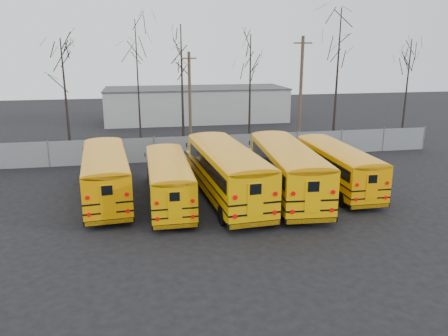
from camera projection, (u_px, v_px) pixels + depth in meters
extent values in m
plane|color=black|center=(236.00, 211.00, 24.46)|extent=(120.00, 120.00, 0.00)
cube|color=gray|center=(204.00, 148.00, 35.55)|extent=(40.00, 0.04, 2.00)
cube|color=#ACADA8|center=(196.00, 105.00, 54.58)|extent=(22.00, 8.00, 4.00)
cylinder|color=black|center=(87.00, 214.00, 22.77)|extent=(0.36, 1.00, 0.98)
cylinder|color=black|center=(130.00, 209.00, 23.35)|extent=(0.36, 1.00, 0.98)
cylinder|color=black|center=(89.00, 172.00, 30.42)|extent=(0.36, 1.00, 0.98)
cylinder|color=black|center=(122.00, 170.00, 31.00)|extent=(0.36, 1.00, 0.98)
cube|color=orange|center=(106.00, 174.00, 25.71)|extent=(3.21, 9.30, 2.31)
cube|color=orange|center=(105.00, 163.00, 30.90)|extent=(2.34, 1.85, 0.98)
cube|color=black|center=(105.00, 167.00, 25.40)|extent=(3.17, 8.33, 0.69)
cube|color=black|center=(106.00, 182.00, 26.68)|extent=(3.38, 10.99, 0.09)
cube|color=black|center=(106.00, 174.00, 26.55)|extent=(3.38, 10.99, 0.09)
cube|color=black|center=(109.00, 221.00, 21.89)|extent=(2.52, 0.43, 0.27)
cube|color=black|center=(105.00, 167.00, 31.77)|extent=(2.36, 0.39, 0.26)
cube|color=orange|center=(108.00, 200.00, 21.48)|extent=(0.74, 0.10, 1.52)
cylinder|color=#B20505|center=(89.00, 215.00, 21.41)|extent=(0.22, 0.06, 0.22)
cylinder|color=#B20505|center=(128.00, 211.00, 21.90)|extent=(0.22, 0.06, 0.22)
cylinder|color=#B20505|center=(88.00, 198.00, 21.17)|extent=(0.22, 0.06, 0.22)
cylinder|color=#B20505|center=(127.00, 194.00, 21.66)|extent=(0.22, 0.06, 0.22)
cylinder|color=black|center=(153.00, 218.00, 22.35)|extent=(0.25, 0.91, 0.91)
cylinder|color=black|center=(193.00, 215.00, 22.72)|extent=(0.25, 0.91, 0.91)
cylinder|color=black|center=(149.00, 176.00, 29.55)|extent=(0.25, 0.91, 0.91)
cylinder|color=black|center=(179.00, 175.00, 29.93)|extent=(0.25, 0.91, 0.91)
cube|color=#EBA101|center=(169.00, 180.00, 25.04)|extent=(2.27, 8.43, 2.13)
cube|color=#EBA101|center=(164.00, 168.00, 29.92)|extent=(2.04, 1.54, 0.91)
cube|color=black|center=(169.00, 173.00, 24.74)|extent=(2.31, 7.52, 0.63)
cube|color=black|center=(168.00, 187.00, 25.94)|extent=(2.30, 9.99, 0.08)
cube|color=black|center=(168.00, 180.00, 25.82)|extent=(2.30, 9.99, 0.08)
cube|color=black|center=(175.00, 226.00, 21.43)|extent=(2.32, 0.20, 0.25)
cube|color=black|center=(164.00, 172.00, 30.74)|extent=(2.17, 0.18, 0.24)
cube|color=#EBA101|center=(175.00, 206.00, 21.05)|extent=(0.68, 0.04, 1.40)
cylinder|color=#B20505|center=(157.00, 219.00, 21.05)|extent=(0.20, 0.04, 0.20)
cylinder|color=#B20505|center=(193.00, 217.00, 21.37)|extent=(0.20, 0.04, 0.20)
cylinder|color=#B20505|center=(157.00, 203.00, 20.83)|extent=(0.20, 0.04, 0.20)
cylinder|color=#B20505|center=(193.00, 201.00, 21.15)|extent=(0.20, 0.04, 0.20)
cylinder|color=black|center=(223.00, 215.00, 22.45)|extent=(0.38, 1.10, 1.08)
cylinder|color=black|center=(267.00, 211.00, 23.06)|extent=(0.38, 1.10, 1.08)
cylinder|color=black|center=(190.00, 170.00, 30.85)|extent=(0.38, 1.10, 1.08)
cylinder|color=black|center=(223.00, 167.00, 31.47)|extent=(0.38, 1.10, 1.08)
cube|color=#F0A901|center=(227.00, 172.00, 25.67)|extent=(3.42, 10.18, 2.53)
cube|color=#F0A901|center=(205.00, 160.00, 31.37)|extent=(2.55, 2.00, 1.08)
cube|color=black|center=(228.00, 163.00, 25.32)|extent=(3.39, 9.11, 0.75)
cube|color=black|center=(223.00, 180.00, 26.73)|extent=(3.59, 12.03, 0.10)
cube|color=black|center=(223.00, 172.00, 26.59)|extent=(3.59, 12.03, 0.10)
cube|color=black|center=(254.00, 224.00, 21.47)|extent=(2.76, 0.44, 0.30)
cube|color=black|center=(203.00, 165.00, 32.33)|extent=(2.59, 0.41, 0.28)
cube|color=#F0A901|center=(255.00, 200.00, 21.02)|extent=(0.81, 0.10, 1.67)
cylinder|color=#B20505|center=(235.00, 217.00, 20.95)|extent=(0.24, 0.06, 0.24)
cylinder|color=#B20505|center=(275.00, 212.00, 21.46)|extent=(0.24, 0.06, 0.24)
cylinder|color=#B20505|center=(235.00, 198.00, 20.69)|extent=(0.24, 0.06, 0.24)
cylinder|color=#B20505|center=(275.00, 194.00, 21.21)|extent=(0.24, 0.06, 0.24)
cylinder|color=black|center=(281.00, 210.00, 23.12)|extent=(0.38, 1.08, 1.06)
cylinder|color=black|center=(325.00, 208.00, 23.39)|extent=(0.38, 1.08, 1.06)
cylinder|color=black|center=(251.00, 166.00, 31.68)|extent=(0.38, 1.08, 1.06)
cylinder|color=black|center=(284.00, 165.00, 31.94)|extent=(0.38, 1.08, 1.06)
cube|color=#FEB101|center=(287.00, 170.00, 26.23)|extent=(3.40, 10.06, 2.50)
cube|color=#FEB101|center=(267.00, 158.00, 32.03)|extent=(2.52, 1.98, 1.06)
cube|color=black|center=(289.00, 161.00, 25.88)|extent=(3.36, 9.00, 0.74)
cube|color=black|center=(283.00, 178.00, 27.31)|extent=(3.57, 11.89, 0.10)
cube|color=black|center=(284.00, 169.00, 27.16)|extent=(3.57, 11.89, 0.10)
cube|color=black|center=(311.00, 220.00, 21.95)|extent=(2.73, 0.44, 0.30)
cube|color=black|center=(264.00, 162.00, 33.00)|extent=(2.56, 0.41, 0.28)
cube|color=#FEB101|center=(313.00, 197.00, 21.50)|extent=(0.80, 0.10, 1.65)
cylinder|color=#B20505|center=(292.00, 212.00, 21.57)|extent=(0.24, 0.06, 0.23)
cylinder|color=#B20505|center=(332.00, 210.00, 21.80)|extent=(0.24, 0.06, 0.23)
cylinder|color=#B20505|center=(293.00, 194.00, 21.32)|extent=(0.24, 0.06, 0.23)
cylinder|color=#B20505|center=(333.00, 192.00, 21.54)|extent=(0.24, 0.06, 0.23)
cylinder|color=black|center=(342.00, 199.00, 25.04)|extent=(0.27, 0.93, 0.93)
cylinder|color=black|center=(376.00, 197.00, 25.42)|extent=(0.27, 0.93, 0.93)
cylinder|color=black|center=(296.00, 165.00, 32.44)|extent=(0.27, 0.93, 0.93)
cylinder|color=black|center=(322.00, 163.00, 32.81)|extent=(0.27, 0.93, 0.93)
cube|color=#F49901|center=(338.00, 166.00, 27.80)|extent=(2.39, 8.66, 2.18)
cube|color=#F49901|center=(308.00, 157.00, 32.81)|extent=(2.10, 1.60, 0.93)
cube|color=black|center=(340.00, 160.00, 27.50)|extent=(2.42, 7.73, 0.65)
cube|color=black|center=(332.00, 173.00, 28.73)|extent=(2.43, 10.26, 0.08)
cube|color=black|center=(332.00, 166.00, 28.61)|extent=(2.43, 10.26, 0.08)
cube|color=black|center=(369.00, 206.00, 24.10)|extent=(2.38, 0.22, 0.26)
cube|color=black|center=(304.00, 161.00, 33.65)|extent=(2.23, 0.20, 0.24)
cube|color=#F49901|center=(372.00, 187.00, 23.70)|extent=(0.70, 0.04, 1.44)
cylinder|color=#B20505|center=(356.00, 200.00, 23.71)|extent=(0.20, 0.04, 0.20)
cylinder|color=#B20505|center=(386.00, 198.00, 24.02)|extent=(0.20, 0.04, 0.20)
cylinder|color=#B20505|center=(357.00, 185.00, 23.49)|extent=(0.20, 0.04, 0.20)
cylinder|color=#B20505|center=(387.00, 183.00, 23.80)|extent=(0.20, 0.04, 0.20)
cylinder|color=#493B29|center=(190.00, 101.00, 38.97)|extent=(0.27, 0.27, 8.54)
cube|color=#493B29|center=(189.00, 58.00, 37.99)|extent=(1.43, 0.72, 0.11)
cylinder|color=#4E3E2C|center=(301.00, 89.00, 42.47)|extent=(0.31, 0.31, 9.96)
cube|color=#4E3E2C|center=(303.00, 43.00, 41.32)|extent=(1.74, 0.59, 0.13)
cone|color=black|center=(66.00, 99.00, 35.55)|extent=(0.26, 0.26, 9.61)
cone|color=black|center=(138.00, 88.00, 37.01)|extent=(0.26, 0.26, 11.12)
cone|color=black|center=(182.00, 87.00, 39.16)|extent=(0.26, 0.26, 10.85)
cone|color=black|center=(250.00, 91.00, 39.88)|extent=(0.26, 0.26, 10.05)
cone|color=black|center=(337.00, 78.00, 40.36)|extent=(0.26, 0.26, 12.33)
cone|color=black|center=(406.00, 94.00, 39.72)|extent=(0.26, 0.26, 9.64)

